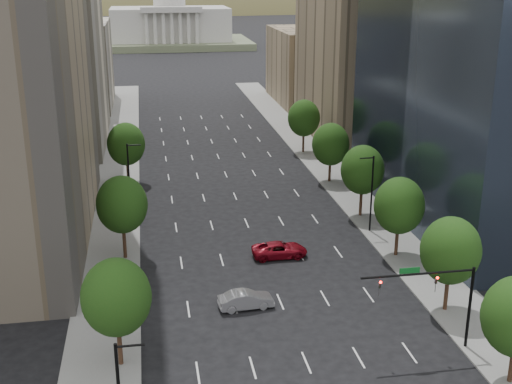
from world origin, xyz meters
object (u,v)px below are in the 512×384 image
traffic_signal (442,291)px  car_red_far (280,250)px  capitol (170,24)px  car_silver (246,300)px

traffic_signal → car_red_far: bearing=113.5°
capitol → car_silver: size_ratio=12.18×
capitol → car_red_far: (1.91, -199.92, -7.77)m
traffic_signal → capitol: capitol is taller
traffic_signal → car_silver: (-13.78, 9.37, -4.36)m
traffic_signal → car_red_far: 22.02m
capitol → car_silver: 210.51m
traffic_signal → car_silver: traffic_signal is taller
capitol → car_red_far: 200.08m
capitol → car_red_far: bearing=-89.5°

